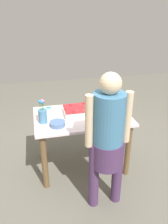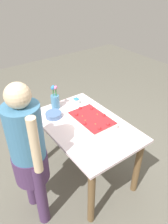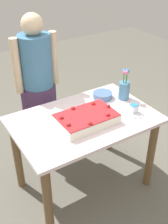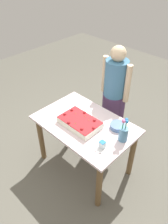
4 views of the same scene
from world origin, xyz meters
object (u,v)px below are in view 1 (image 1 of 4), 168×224
object	(u,v)px
serving_plate_with_slice	(49,112)
flower_vase	(43,115)
person_standing	(108,137)
cake_knife	(118,119)
fruit_bowl	(58,124)
sheet_cake	(83,110)

from	to	relation	value
serving_plate_with_slice	flower_vase	xyz separation A→B (m)	(0.09, 0.24, 0.08)
person_standing	cake_knife	bearing A→B (deg)	-30.75
fruit_bowl	flower_vase	bearing A→B (deg)	-36.67
serving_plate_with_slice	cake_knife	distance (m)	0.87
flower_vase	person_standing	world-z (taller)	person_standing
serving_plate_with_slice	flower_vase	distance (m)	0.27
cake_knife	flower_vase	xyz separation A→B (m)	(0.88, -0.10, 0.10)
serving_plate_with_slice	person_standing	xyz separation A→B (m)	(-0.50, 0.84, 0.07)
cake_knife	person_standing	distance (m)	0.59
serving_plate_with_slice	fruit_bowl	distance (m)	0.36
fruit_bowl	person_standing	size ratio (longest dim) A/B	0.12
cake_knife	fruit_bowl	bearing A→B (deg)	44.08
sheet_cake	person_standing	xyz separation A→B (m)	(-0.08, 0.75, 0.05)
cake_knife	person_standing	size ratio (longest dim) A/B	0.16
sheet_cake	serving_plate_with_slice	size ratio (longest dim) A/B	2.64
sheet_cake	fruit_bowl	size ratio (longest dim) A/B	2.65
sheet_cake	person_standing	distance (m)	0.76
serving_plate_with_slice	cake_knife	bearing A→B (deg)	156.99
cake_knife	fruit_bowl	distance (m)	0.73
serving_plate_with_slice	cake_knife	xyz separation A→B (m)	(-0.80, 0.34, -0.02)
person_standing	flower_vase	bearing A→B (deg)	44.18
cake_knife	person_standing	bearing A→B (deg)	102.06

